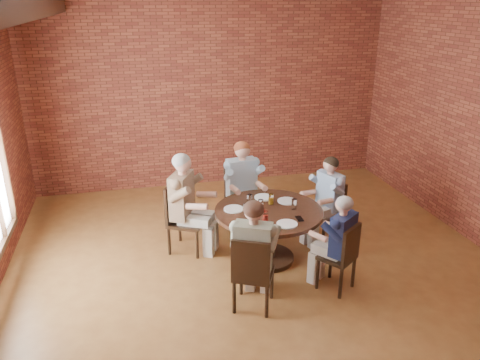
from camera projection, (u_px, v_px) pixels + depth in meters
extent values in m
plane|color=brown|center=(264.00, 279.00, 5.98)|extent=(7.00, 7.00, 0.00)
plane|color=brown|center=(212.00, 95.00, 8.53)|extent=(7.00, 0.00, 7.00)
cube|color=black|center=(13.00, 7.00, 4.25)|extent=(0.22, 6.90, 0.26)
cylinder|color=black|center=(268.00, 257.00, 6.41)|extent=(0.71, 0.71, 0.06)
cylinder|color=black|center=(268.00, 237.00, 6.30)|extent=(0.20, 0.20, 0.64)
cylinder|color=#381D14|center=(269.00, 211.00, 6.16)|extent=(1.43, 1.43, 0.05)
cube|color=black|center=(325.00, 214.00, 6.78)|extent=(0.51, 0.51, 0.04)
cube|color=black|center=(336.00, 195.00, 6.78)|extent=(0.17, 0.39, 0.46)
cylinder|color=black|center=(308.00, 226.00, 6.91)|extent=(0.04, 0.04, 0.41)
cylinder|color=black|center=(323.00, 235.00, 6.64)|extent=(0.04, 0.04, 0.41)
cylinder|color=black|center=(325.00, 220.00, 7.08)|extent=(0.04, 0.04, 0.41)
cylinder|color=black|center=(341.00, 229.00, 6.82)|extent=(0.04, 0.04, 0.41)
cube|color=black|center=(243.00, 204.00, 7.10)|extent=(0.51, 0.51, 0.04)
cube|color=black|center=(238.00, 182.00, 7.18)|extent=(0.46, 0.09, 0.52)
cylinder|color=black|center=(235.00, 225.00, 6.95)|extent=(0.04, 0.04, 0.41)
cylinder|color=black|center=(260.00, 221.00, 7.08)|extent=(0.04, 0.04, 0.41)
cylinder|color=black|center=(227.00, 214.00, 7.30)|extent=(0.04, 0.04, 0.41)
cylinder|color=black|center=(250.00, 210.00, 7.42)|extent=(0.04, 0.04, 0.41)
cube|color=black|center=(187.00, 222.00, 6.53)|extent=(0.63, 0.63, 0.04)
cube|color=black|center=(172.00, 202.00, 6.47)|extent=(0.25, 0.43, 0.54)
cylinder|color=black|center=(197.00, 245.00, 6.38)|extent=(0.04, 0.04, 0.41)
cylinder|color=black|center=(206.00, 231.00, 6.75)|extent=(0.04, 0.04, 0.41)
cylinder|color=black|center=(169.00, 241.00, 6.47)|extent=(0.04, 0.04, 0.41)
cylinder|color=black|center=(180.00, 228.00, 6.84)|extent=(0.04, 0.04, 0.41)
cube|color=black|center=(254.00, 273.00, 5.31)|extent=(0.58, 0.58, 0.04)
cube|color=black|center=(251.00, 262.00, 5.04)|extent=(0.40, 0.22, 0.49)
cylinder|color=black|center=(272.00, 283.00, 5.52)|extent=(0.04, 0.04, 0.41)
cylinder|color=black|center=(241.00, 279.00, 5.60)|extent=(0.04, 0.04, 0.41)
cylinder|color=black|center=(267.00, 302.00, 5.19)|extent=(0.04, 0.04, 0.41)
cylinder|color=black|center=(234.00, 297.00, 5.26)|extent=(0.04, 0.04, 0.41)
cube|color=black|center=(337.00, 257.00, 5.65)|extent=(0.53, 0.53, 0.04)
cube|color=black|center=(351.00, 244.00, 5.46)|extent=(0.33, 0.26, 0.43)
cylinder|color=black|center=(331.00, 263.00, 5.94)|extent=(0.04, 0.04, 0.41)
cylinder|color=black|center=(317.00, 274.00, 5.71)|extent=(0.04, 0.04, 0.41)
cylinder|color=black|center=(353.00, 272.00, 5.75)|extent=(0.04, 0.04, 0.41)
cylinder|color=black|center=(341.00, 283.00, 5.52)|extent=(0.04, 0.04, 0.41)
cylinder|color=white|center=(287.00, 201.00, 6.40)|extent=(0.26, 0.26, 0.01)
cylinder|color=white|center=(264.00, 197.00, 6.51)|extent=(0.26, 0.26, 0.01)
cylinder|color=white|center=(234.00, 209.00, 6.16)|extent=(0.26, 0.26, 0.01)
cylinder|color=white|center=(287.00, 224.00, 5.75)|extent=(0.26, 0.26, 0.01)
cylinder|color=white|center=(294.00, 204.00, 6.15)|extent=(0.07, 0.07, 0.14)
cylinder|color=white|center=(271.00, 199.00, 6.30)|extent=(0.07, 0.07, 0.14)
cylinder|color=white|center=(250.00, 200.00, 6.29)|extent=(0.07, 0.07, 0.14)
cylinder|color=white|center=(261.00, 205.00, 6.13)|extent=(0.07, 0.07, 0.14)
cylinder|color=white|center=(246.00, 209.00, 6.00)|extent=(0.07, 0.07, 0.14)
cylinder|color=white|center=(265.00, 216.00, 5.80)|extent=(0.07, 0.07, 0.14)
cube|color=black|center=(299.00, 219.00, 5.89)|extent=(0.08, 0.15, 0.01)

